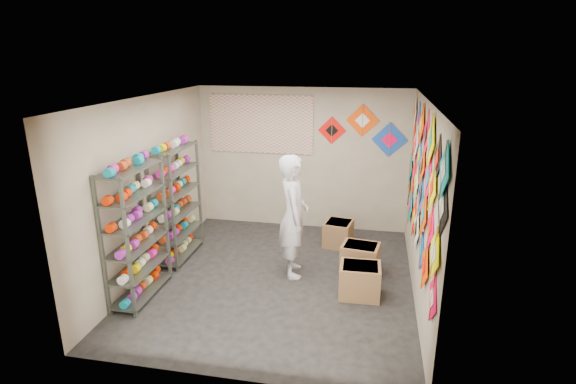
% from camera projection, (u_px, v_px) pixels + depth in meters
% --- Properties ---
extents(ground, '(4.50, 4.50, 0.00)m').
position_uv_depth(ground, '(278.00, 278.00, 6.86)').
color(ground, black).
extents(room_walls, '(4.50, 4.50, 4.50)m').
position_uv_depth(room_walls, '(277.00, 175.00, 6.37)').
color(room_walls, tan).
rests_on(room_walls, ground).
extents(shelf_rack_front, '(0.40, 1.10, 1.90)m').
position_uv_depth(shelf_rack_front, '(136.00, 233.00, 6.10)').
color(shelf_rack_front, '#4C5147').
rests_on(shelf_rack_front, ground).
extents(shelf_rack_back, '(0.40, 1.10, 1.90)m').
position_uv_depth(shelf_rack_back, '(177.00, 203.00, 7.32)').
color(shelf_rack_back, '#4C5147').
rests_on(shelf_rack_back, ground).
extents(string_spools, '(0.12, 2.36, 0.12)m').
position_uv_depth(string_spools, '(158.00, 211.00, 6.68)').
color(string_spools, '#F91DA0').
rests_on(string_spools, ground).
extents(kite_wall_display, '(0.06, 4.30, 2.08)m').
position_uv_depth(kite_wall_display, '(421.00, 181.00, 6.00)').
color(kite_wall_display, '#FF0246').
rests_on(kite_wall_display, room_walls).
extents(back_wall_kites, '(1.64, 0.02, 0.97)m').
position_uv_depth(back_wall_kites, '(365.00, 131.00, 8.16)').
color(back_wall_kites, '#F60904').
rests_on(back_wall_kites, room_walls).
extents(poster, '(2.00, 0.01, 1.10)m').
position_uv_depth(poster, '(261.00, 124.00, 8.49)').
color(poster, '#9A54B6').
rests_on(poster, room_walls).
extents(shopkeeper, '(0.90, 0.77, 1.89)m').
position_uv_depth(shopkeeper, '(293.00, 216.00, 6.75)').
color(shopkeeper, silver).
rests_on(shopkeeper, ground).
extents(carton_a, '(0.57, 0.48, 0.47)m').
position_uv_depth(carton_a, '(360.00, 280.00, 6.32)').
color(carton_a, '#946340').
rests_on(carton_a, ground).
extents(carton_b, '(0.62, 0.54, 0.46)m').
position_uv_depth(carton_b, '(360.00, 258.00, 7.00)').
color(carton_b, '#946340').
rests_on(carton_b, ground).
extents(carton_c, '(0.54, 0.57, 0.44)m').
position_uv_depth(carton_c, '(338.00, 233.00, 7.99)').
color(carton_c, '#946340').
rests_on(carton_c, ground).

